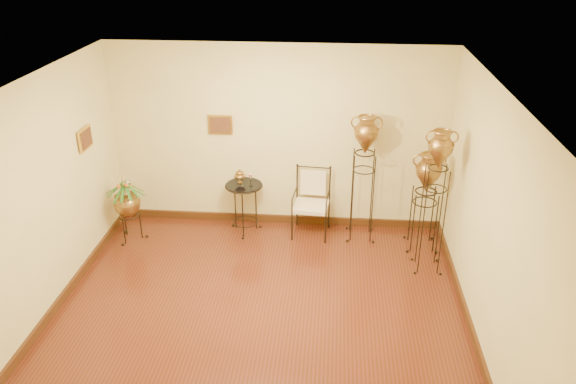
# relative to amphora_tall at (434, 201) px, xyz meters

# --- Properties ---
(ground) EXTENTS (5.00, 5.00, 0.00)m
(ground) POSITION_rel_amphora_tall_xyz_m (-2.15, -1.36, -1.03)
(ground) COLOR #591F15
(ground) RESTS_ON ground
(room_shell) EXTENTS (5.02, 5.02, 2.81)m
(room_shell) POSITION_rel_amphora_tall_xyz_m (-2.16, -1.35, 0.71)
(room_shell) COLOR beige
(room_shell) RESTS_ON ground
(amphora_tall) EXTENTS (0.49, 0.49, 2.01)m
(amphora_tall) POSITION_rel_amphora_tall_xyz_m (0.00, 0.00, 0.00)
(amphora_tall) COLOR black
(amphora_tall) RESTS_ON ground
(amphora_mid) EXTENTS (0.54, 0.54, 1.92)m
(amphora_mid) POSITION_rel_amphora_tall_xyz_m (-0.88, 0.79, -0.06)
(amphora_mid) COLOR black
(amphora_mid) RESTS_ON ground
(amphora_short) EXTENTS (0.45, 0.45, 1.48)m
(amphora_short) POSITION_rel_amphora_tall_xyz_m (-0.01, 0.58, -0.29)
(amphora_short) COLOR black
(amphora_short) RESTS_ON ground
(planter_urn) EXTENTS (0.77, 0.77, 1.12)m
(planter_urn) POSITION_rel_amphora_tall_xyz_m (-4.30, 0.42, -0.40)
(planter_urn) COLOR black
(planter_urn) RESTS_ON ground
(armchair) EXTENTS (0.62, 0.58, 1.02)m
(armchair) POSITION_rel_amphora_tall_xyz_m (-1.63, 0.79, -0.51)
(armchair) COLOR black
(armchair) RESTS_ON ground
(side_table) EXTENTS (0.68, 0.68, 1.00)m
(side_table) POSITION_rel_amphora_tall_xyz_m (-2.63, 0.79, -0.61)
(side_table) COLOR black
(side_table) RESTS_ON ground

